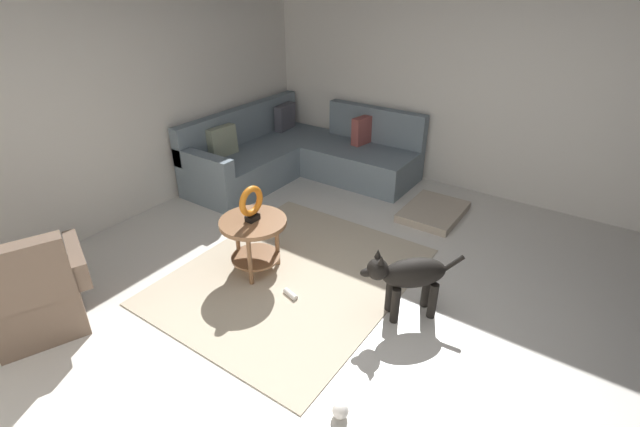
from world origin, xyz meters
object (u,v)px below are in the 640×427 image
(dog_bed_mat, at_px, (433,212))
(dog_toy_rope, at_px, (290,294))
(side_table, at_px, (254,232))
(torus_sculpture, at_px, (251,203))
(dog, at_px, (408,276))
(dog_toy_ball, at_px, (340,410))
(sectional_couch, at_px, (298,156))
(armchair, at_px, (33,297))

(dog_bed_mat, xyz_separation_m, dog_toy_rope, (-2.08, 0.45, -0.02))
(dog_toy_rope, bearing_deg, side_table, 75.80)
(torus_sculpture, distance_m, dog, 1.46)
(dog, relative_size, dog_toy_rope, 4.27)
(dog, distance_m, dog_toy_rope, 1.03)
(side_table, bearing_deg, dog_bed_mat, -25.97)
(dog_toy_ball, bearing_deg, side_table, 59.26)
(side_table, height_order, dog, dog)
(torus_sculpture, bearing_deg, dog_toy_rope, -104.20)
(torus_sculpture, xyz_separation_m, dog_toy_ball, (-0.88, -1.48, -0.66))
(side_table, bearing_deg, dog_toy_ball, -120.74)
(sectional_couch, relative_size, dog_toy_rope, 15.09)
(armchair, bearing_deg, dog_toy_ball, -51.79)
(armchair, distance_m, torus_sculpture, 1.79)
(dog_bed_mat, distance_m, dog, 1.81)
(sectional_couch, bearing_deg, armchair, -177.64)
(dog_toy_ball, bearing_deg, dog, 4.33)
(sectional_couch, distance_m, armchair, 3.50)
(side_table, xyz_separation_m, dog_toy_rope, (-0.13, -0.50, -0.39))
(armchair, bearing_deg, torus_sculpture, -6.17)
(dog_toy_ball, bearing_deg, torus_sculpture, 59.26)
(dog_toy_ball, bearing_deg, dog_bed_mat, 10.67)
(dog, bearing_deg, armchair, 83.38)
(armchair, distance_m, dog, 2.85)
(armchair, height_order, dog_toy_rope, armchair)
(sectional_couch, height_order, dog_bed_mat, sectional_couch)
(dog_bed_mat, xyz_separation_m, dog_toy_ball, (-2.83, -0.53, 0.01))
(side_table, height_order, dog_bed_mat, side_table)
(sectional_couch, height_order, torus_sculpture, sectional_couch)
(sectional_couch, height_order, side_table, sectional_couch)
(sectional_couch, relative_size, dog_bed_mat, 2.81)
(armchair, height_order, torus_sculpture, armchair)
(dog_bed_mat, height_order, dog_toy_ball, dog_toy_ball)
(dog, height_order, dog_toy_rope, dog)
(torus_sculpture, distance_m, dog_toy_rope, 0.86)
(dog_bed_mat, bearing_deg, dog_toy_ball, -169.33)
(sectional_couch, bearing_deg, torus_sculpture, -153.37)
(sectional_couch, bearing_deg, dog, -125.98)
(armchair, xyz_separation_m, dog, (1.77, -2.24, 0.05))
(torus_sculpture, bearing_deg, armchair, 151.32)
(side_table, relative_size, dog_toy_ball, 5.61)
(dog_toy_ball, distance_m, dog_toy_rope, 1.24)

